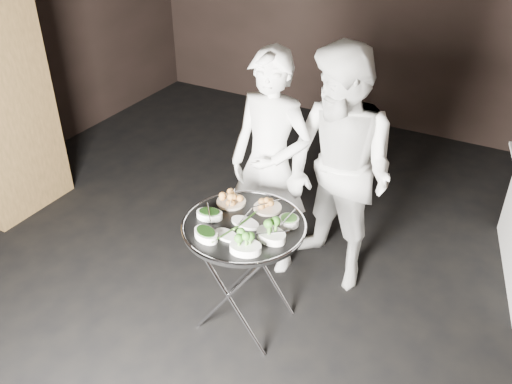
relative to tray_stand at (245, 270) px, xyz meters
The scene contains 15 objects.
floor 0.47m from the tray_stand, behind, with size 6.00×7.00×0.05m, color black.
tray_stand is the anchor object (origin of this frame).
serving_tray 0.35m from the tray_stand, 165.96° to the left, with size 0.76×0.76×0.04m.
potato_plate_a 0.47m from the tray_stand, 138.93° to the left, with size 0.19×0.19×0.07m.
potato_plate_b 0.45m from the tray_stand, 78.37° to the left, with size 0.18×0.18×0.06m.
greens_bowl 0.48m from the tray_stand, 29.30° to the left, with size 0.12×0.12×0.07m.
asparagus_plate_a 0.38m from the tray_stand, 64.26° to the left, with size 0.20×0.13×0.04m.
asparagus_plate_b 0.41m from the tray_stand, 101.10° to the right, with size 0.18×0.13×0.03m.
spinach_bowl_a 0.45m from the tray_stand, 169.88° to the right, with size 0.18×0.14×0.07m.
spinach_bowl_b 0.47m from the tray_stand, 119.76° to the right, with size 0.20×0.16×0.07m.
broccoli_bowl_a 0.45m from the tray_stand, 13.04° to the right, with size 0.21×0.17×0.08m.
broccoli_bowl_b 0.47m from the tray_stand, 58.18° to the right, with size 0.21×0.18×0.08m.
serving_utensils 0.42m from the tray_stand, 76.29° to the left, with size 0.59×0.42×0.01m.
waiter_left 0.79m from the tray_stand, 104.15° to the left, with size 0.61×0.40×1.68m, color silver.
waiter_right 0.91m from the tray_stand, 66.67° to the left, with size 0.85×0.66×1.75m, color silver.
Camera 1 is at (1.45, -2.30, 2.71)m, focal length 38.00 mm.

